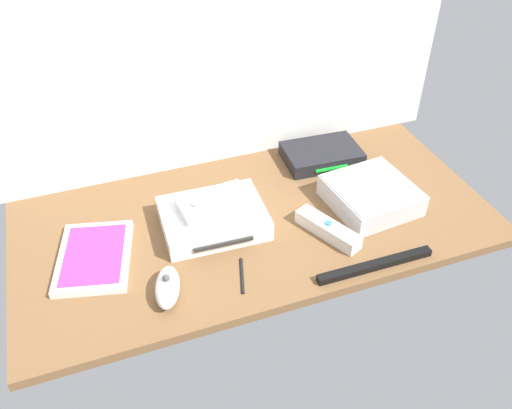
% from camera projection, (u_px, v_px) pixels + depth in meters
% --- Properties ---
extents(ground_plane, '(1.00, 0.48, 0.02)m').
position_uv_depth(ground_plane, '(256.00, 223.00, 1.16)').
color(ground_plane, brown).
rests_on(ground_plane, ground).
extents(back_wall, '(1.10, 0.01, 0.64)m').
position_uv_depth(back_wall, '(216.00, 30.00, 1.13)').
color(back_wall, white).
rests_on(back_wall, ground).
extents(game_console, '(0.22, 0.17, 0.04)m').
position_uv_depth(game_console, '(213.00, 218.00, 1.12)').
color(game_console, white).
rests_on(game_console, ground_plane).
extents(mini_computer, '(0.19, 0.19, 0.05)m').
position_uv_depth(mini_computer, '(371.00, 195.00, 1.17)').
color(mini_computer, silver).
rests_on(mini_computer, ground_plane).
extents(game_case, '(0.18, 0.22, 0.02)m').
position_uv_depth(game_case, '(94.00, 257.00, 1.05)').
color(game_case, white).
rests_on(game_case, ground_plane).
extents(network_router, '(0.19, 0.13, 0.03)m').
position_uv_depth(network_router, '(322.00, 154.00, 1.31)').
color(network_router, black).
rests_on(network_router, ground_plane).
extents(remote_wand, '(0.09, 0.15, 0.03)m').
position_uv_depth(remote_wand, '(328.00, 229.00, 1.10)').
color(remote_wand, white).
rests_on(remote_wand, ground_plane).
extents(remote_nunchuk, '(0.07, 0.11, 0.05)m').
position_uv_depth(remote_nunchuk, '(167.00, 287.00, 0.97)').
color(remote_nunchuk, white).
rests_on(remote_nunchuk, ground_plane).
extents(remote_classic_pad, '(0.15, 0.10, 0.02)m').
position_uv_depth(remote_classic_pad, '(214.00, 202.00, 1.11)').
color(remote_classic_pad, white).
rests_on(remote_classic_pad, game_console).
extents(sensor_bar, '(0.24, 0.02, 0.01)m').
position_uv_depth(sensor_bar, '(375.00, 265.00, 1.03)').
color(sensor_bar, black).
rests_on(sensor_bar, ground_plane).
extents(stylus_pen, '(0.03, 0.09, 0.01)m').
position_uv_depth(stylus_pen, '(242.00, 275.00, 1.02)').
color(stylus_pen, black).
rests_on(stylus_pen, ground_plane).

